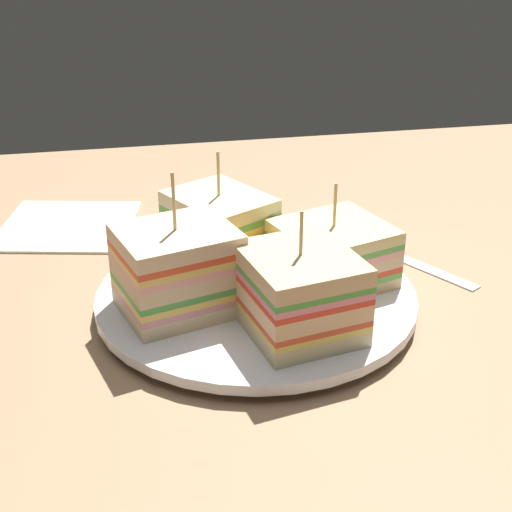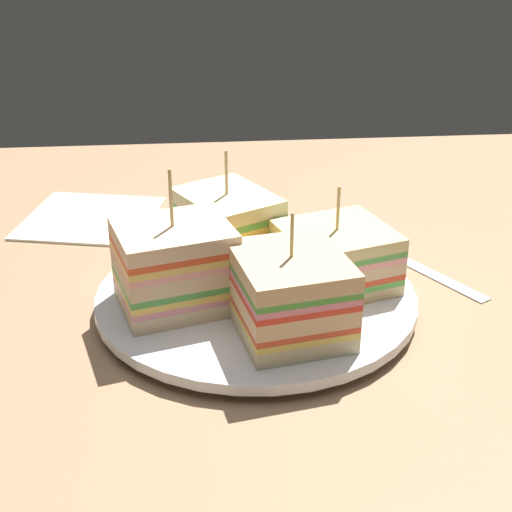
% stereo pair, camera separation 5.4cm
% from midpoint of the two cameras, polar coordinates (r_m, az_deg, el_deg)
% --- Properties ---
extents(ground_plane, '(1.05, 0.86, 0.02)m').
position_cam_midpoint_polar(ground_plane, '(0.57, 2.74, -4.88)').
color(ground_plane, '#9A7756').
extents(plate, '(0.24, 0.24, 0.01)m').
position_cam_midpoint_polar(plate, '(0.56, 2.78, -3.34)').
color(plate, white).
rests_on(plate, ground_plane).
extents(sandwich_wedge_0, '(0.10, 0.09, 0.08)m').
position_cam_midpoint_polar(sandwich_wedge_0, '(0.56, 8.91, -0.18)').
color(sandwich_wedge_0, '#DDBF83').
rests_on(sandwich_wedge_0, plate).
extents(sandwich_wedge_1, '(0.09, 0.10, 0.09)m').
position_cam_midpoint_polar(sandwich_wedge_1, '(0.60, 0.40, 2.19)').
color(sandwich_wedge_1, beige).
rests_on(sandwich_wedge_1, plate).
extents(sandwich_wedge_2, '(0.10, 0.09, 0.10)m').
position_cam_midpoint_polar(sandwich_wedge_2, '(0.53, -3.36, -0.88)').
color(sandwich_wedge_2, beige).
rests_on(sandwich_wedge_2, plate).
extents(sandwich_wedge_3, '(0.08, 0.09, 0.09)m').
position_cam_midpoint_polar(sandwich_wedge_3, '(0.50, 5.82, -3.09)').
color(sandwich_wedge_3, beige).
rests_on(sandwich_wedge_3, plate).
extents(chip_pile, '(0.08, 0.06, 0.03)m').
position_cam_midpoint_polar(chip_pile, '(0.55, 3.44, -1.61)').
color(chip_pile, '#D9B364').
rests_on(chip_pile, plate).
extents(spoon, '(0.09, 0.13, 0.01)m').
position_cam_midpoint_polar(spoon, '(0.66, 12.66, 0.43)').
color(spoon, silver).
rests_on(spoon, ground_plane).
extents(napkin, '(0.15, 0.14, 0.01)m').
position_cam_midpoint_polar(napkin, '(0.73, -10.67, 2.97)').
color(napkin, white).
rests_on(napkin, ground_plane).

